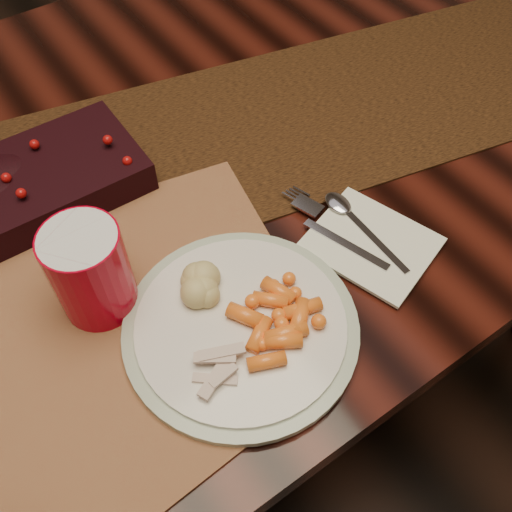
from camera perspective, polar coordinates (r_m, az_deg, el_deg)
floor at (r=1.51m, az=-6.94°, el=-11.76°), size 5.00×5.00×0.00m
dining_table at (r=1.18m, az=-8.72°, el=-4.15°), size 1.80×1.00×0.75m
table_runner at (r=0.89m, az=-8.62°, el=9.94°), size 1.77×0.70×0.00m
centerpiece at (r=0.86m, az=-22.26°, el=6.62°), size 0.33×0.17×0.07m
placemat_main at (r=0.74m, az=-13.88°, el=-3.64°), size 0.49×0.40×0.00m
placemat_second at (r=0.70m, az=-20.95°, el=-14.24°), size 0.50×0.38×0.00m
dinner_plate at (r=0.69m, az=-1.53°, el=-7.06°), size 0.31×0.31×0.02m
baby_carrots at (r=0.67m, az=1.67°, el=-6.99°), size 0.12×0.10×0.02m
mashed_potatoes at (r=0.69m, az=-5.13°, el=-2.50°), size 0.08×0.07×0.04m
turkey_shreds at (r=0.65m, az=-3.99°, el=-11.11°), size 0.09×0.08×0.02m
napkin at (r=0.78m, az=11.43°, el=1.23°), size 0.18×0.19×0.01m
fork at (r=0.77m, az=8.00°, el=2.18°), size 0.07×0.16×0.00m
spoon at (r=0.79m, az=10.75°, el=2.63°), size 0.03×0.15×0.00m
red_cup at (r=0.69m, az=-16.23°, el=-1.50°), size 0.10×0.10×0.13m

